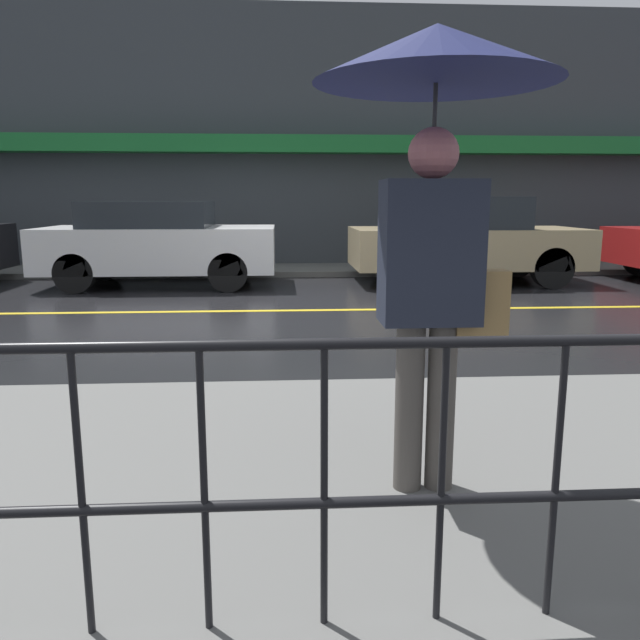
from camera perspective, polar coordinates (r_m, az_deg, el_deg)
The scene contains 9 objects.
ground_plane at distance 8.43m, azimuth -1.41°, elevation 0.87°, with size 80.00×80.00×0.00m, color black.
sidewalk_near at distance 3.43m, azimuth 2.06°, elevation -13.56°, with size 28.00×3.06×0.11m.
sidewalk_far at distance 12.88m, azimuth -2.19°, elevation 4.61°, with size 28.00×1.68×0.11m.
lane_marking at distance 8.43m, azimuth -1.41°, elevation 0.90°, with size 25.20×0.12×0.01m.
building_storefront at distance 13.82m, azimuth -2.38°, elevation 16.08°, with size 28.00×0.85×5.44m.
railing_foreground at distance 2.00m, azimuth 5.86°, elevation -11.50°, with size 12.00×0.04×0.96m.
pedestrian at distance 2.88m, azimuth 10.51°, elevation 16.78°, with size 1.07×1.07×2.10m.
car_white at distance 11.18m, azimuth -14.55°, elevation 6.88°, with size 3.92×1.90×1.44m.
car_tan at distance 11.45m, azimuth 13.01°, elevation 7.20°, with size 4.03×1.84×1.52m.
Camera 1 is at (-0.32, -8.29, 1.47)m, focal length 35.00 mm.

